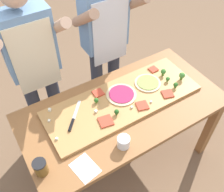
{
  "coord_description": "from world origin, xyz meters",
  "views": [
    {
      "loc": [
        -0.75,
        -1.06,
        2.33
      ],
      "look_at": [
        -0.05,
        0.09,
        0.87
      ],
      "focal_mm": 41.01,
      "sensor_mm": 36.0,
      "label": 1
    }
  ],
  "objects": [
    {
      "name": "cheese_crumble_a",
      "position": [
        0.04,
        -0.06,
        0.83
      ],
      "size": [
        0.02,
        0.02,
        0.02
      ],
      "primitive_type": "cube",
      "rotation": [
        0.0,
        0.0,
        0.02
      ],
      "color": "white",
      "rests_on": "cutting_board"
    },
    {
      "name": "pizza_slice_far_right",
      "position": [
        -0.11,
        0.21,
        0.83
      ],
      "size": [
        0.08,
        0.08,
        0.01
      ],
      "primitive_type": "cube",
      "rotation": [
        0.0,
        0.0,
        0.01
      ],
      "color": "#BC3D28",
      "rests_on": "cutting_board"
    },
    {
      "name": "broccoli_floret_back_right",
      "position": [
        0.58,
        -0.01,
        0.87
      ],
      "size": [
        0.05,
        0.05,
        0.07
      ],
      "color": "#487A23",
      "rests_on": "cutting_board"
    },
    {
      "name": "broccoli_floret_front_right",
      "position": [
        -0.17,
        0.13,
        0.85
      ],
      "size": [
        0.04,
        0.04,
        0.05
      ],
      "color": "#366618",
      "rests_on": "cutting_board"
    },
    {
      "name": "sauce_jar",
      "position": [
        -0.74,
        -0.18,
        0.86
      ],
      "size": [
        0.09,
        0.09,
        0.11
      ],
      "color": "brown",
      "rests_on": "prep_table"
    },
    {
      "name": "pizza_whole_pesto_green",
      "position": [
        0.31,
        0.09,
        0.83
      ],
      "size": [
        0.22,
        0.22,
        0.02
      ],
      "color": "beige",
      "rests_on": "cutting_board"
    },
    {
      "name": "broccoli_floret_back_mid",
      "position": [
        0.46,
        0.03,
        0.85
      ],
      "size": [
        0.04,
        0.04,
        0.05
      ],
      "color": "#3F7220",
      "rests_on": "cutting_board"
    },
    {
      "name": "chefs_knife",
      "position": [
        -0.4,
        0.07,
        0.83
      ],
      "size": [
        0.21,
        0.24,
        0.02
      ],
      "color": "#B7BABF",
      "rests_on": "cutting_board"
    },
    {
      "name": "pizza_slice_center",
      "position": [
        0.45,
        0.21,
        0.83
      ],
      "size": [
        0.07,
        0.07,
        0.01
      ],
      "primitive_type": "cube",
      "rotation": [
        0.0,
        0.0,
        0.04
      ],
      "color": "#BC3D28",
      "rests_on": "cutting_board"
    },
    {
      "name": "cook_right",
      "position": [
        0.22,
        0.65,
        1.0
      ],
      "size": [
        0.54,
        0.39,
        1.67
      ],
      "color": "#333847",
      "rests_on": "ground"
    },
    {
      "name": "broccoli_floret_back_left",
      "position": [
        0.48,
        0.11,
        0.86
      ],
      "size": [
        0.04,
        0.04,
        0.06
      ],
      "color": "#3F7220",
      "rests_on": "cutting_board"
    },
    {
      "name": "cheese_crumble_b",
      "position": [
        -0.57,
        -0.02,
        0.83
      ],
      "size": [
        0.02,
        0.02,
        0.02
      ],
      "primitive_type": "cube",
      "rotation": [
        0.0,
        0.0,
        1.02
      ],
      "color": "white",
      "rests_on": "cutting_board"
    },
    {
      "name": "broccoli_floret_front_mid",
      "position": [
        0.47,
        -0.06,
        0.86
      ],
      "size": [
        0.04,
        0.04,
        0.05
      ],
      "color": "#366618",
      "rests_on": "cutting_board"
    },
    {
      "name": "pizza_slice_far_left",
      "position": [
        -0.2,
        -0.07,
        0.83
      ],
      "size": [
        0.11,
        0.11,
        0.01
      ],
      "primitive_type": "cube",
      "rotation": [
        0.0,
        0.0,
        -0.17
      ],
      "color": "#BC3D28",
      "rests_on": "cutting_board"
    },
    {
      "name": "cheese_crumble_c",
      "position": [
        -0.22,
        0.05,
        0.84
      ],
      "size": [
        0.03,
        0.03,
        0.02
      ],
      "primitive_type": "cube",
      "rotation": [
        0.0,
        0.0,
        0.37
      ],
      "color": "silver",
      "rests_on": "cutting_board"
    },
    {
      "name": "pizza_slice_near_right",
      "position": [
        0.37,
        -0.09,
        0.83
      ],
      "size": [
        0.11,
        0.11,
        0.01
      ],
      "primitive_type": "cube",
      "rotation": [
        0.0,
        0.0,
        -0.3
      ],
      "color": "#BC3D28",
      "rests_on": "cutting_board"
    },
    {
      "name": "flour_cup",
      "position": [
        -0.19,
        -0.29,
        0.84
      ],
      "size": [
        0.09,
        0.09,
        0.09
      ],
      "color": "white",
      "rests_on": "prep_table"
    },
    {
      "name": "cheese_crumble_d",
      "position": [
        0.2,
        -0.09,
        0.83
      ],
      "size": [
        0.02,
        0.02,
        0.01
      ],
      "primitive_type": "cube",
      "rotation": [
        0.0,
        0.0,
        0.11
      ],
      "color": "silver",
      "rests_on": "cutting_board"
    },
    {
      "name": "broccoli_floret_center_right",
      "position": [
        -0.09,
        -0.05,
        0.86
      ],
      "size": [
        0.04,
        0.04,
        0.05
      ],
      "color": "#2C5915",
      "rests_on": "cutting_board"
    },
    {
      "name": "ground_plane",
      "position": [
        0.0,
        0.0,
        0.0
      ],
      "size": [
        8.0,
        8.0,
        0.0
      ],
      "primitive_type": "plane",
      "color": "brown"
    },
    {
      "name": "cook_left",
      "position": [
        -0.45,
        0.65,
        1.0
      ],
      "size": [
        0.54,
        0.39,
        1.67
      ],
      "color": "#333847",
      "rests_on": "ground"
    },
    {
      "name": "prep_table",
      "position": [
        0.0,
        0.0,
        0.69
      ],
      "size": [
        1.62,
        0.81,
        0.8
      ],
      "color": "brown",
      "rests_on": "ground"
    },
    {
      "name": "cheese_crumble_e",
      "position": [
        -0.55,
        0.15,
        0.84
      ],
      "size": [
        0.02,
        0.02,
        0.02
      ],
      "primitive_type": "cube",
      "rotation": [
        0.0,
        0.0,
        0.86
      ],
      "color": "silver",
      "rests_on": "cutting_board"
    },
    {
      "name": "cheese_crumble_f",
      "position": [
        -0.51,
        0.25,
        0.84
      ],
      "size": [
        0.03,
        0.03,
        0.02
      ],
      "primitive_type": "cube",
      "rotation": [
        0.0,
        0.0,
        0.96
      ],
      "color": "silver",
      "rests_on": "cutting_board"
    },
    {
      "name": "cutting_board",
      "position": [
        0.03,
        0.05,
        0.81
      ],
      "size": [
        1.26,
        0.46,
        0.03
      ],
      "primitive_type": "cube",
      "color": "#B27F47",
      "rests_on": "prep_table"
    },
    {
      "name": "pizza_whole_beet_magenta",
      "position": [
        0.05,
        0.1,
        0.83
      ],
      "size": [
        0.25,
        0.25,
        0.02
      ],
      "color": "beige",
      "rests_on": "cutting_board"
    },
    {
      "name": "pizza_slice_near_left",
      "position": [
        0.12,
        -0.09,
        0.83
      ],
      "size": [
        0.11,
        0.11,
        0.01
      ],
      "primitive_type": "cube",
      "rotation": [
        0.0,
        0.0,
        -0.27
      ],
      "color": "#BC3D28",
      "rests_on": "cutting_board"
    },
    {
      "name": "recipe_note",
      "position": [
        -0.49,
        -0.3,
        0.8
      ],
      "size": [
        0.17,
        0.2,
        0.0
      ],
      "primitive_type": "cube",
      "rotation": [
        0.0,
        0.0,
        0.18
      ],
      "color": "white",
      "rests_on": "prep_table"
    }
  ]
}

